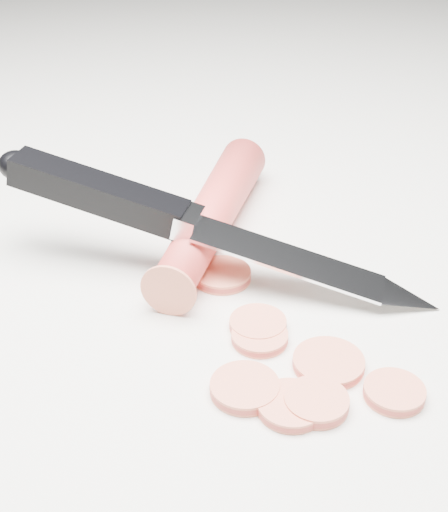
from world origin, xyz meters
TOP-DOWN VIEW (x-y plane):
  - ground at (0.00, 0.00)m, footprint 2.40×2.40m
  - carrot at (0.03, 0.07)m, footprint 0.15×0.15m
  - carrot_slice_0 at (0.00, -0.03)m, footprint 0.03×0.03m
  - carrot_slice_1 at (0.03, -0.11)m, footprint 0.03×0.03m
  - carrot_slice_2 at (-0.03, -0.07)m, footprint 0.04×0.04m
  - carrot_slice_3 at (-0.02, -0.09)m, footprint 0.03×0.03m
  - carrot_slice_4 at (0.02, -0.08)m, footprint 0.04×0.04m
  - carrot_slice_5 at (0.01, 0.02)m, footprint 0.04×0.04m
  - carrot_slice_6 at (-0.01, -0.10)m, footprint 0.03×0.03m
  - carrot_slice_7 at (-0.00, -0.04)m, footprint 0.03×0.03m
  - kitchen_knife at (0.01, 0.03)m, footprint 0.22×0.23m

SIDE VIEW (x-z plane):
  - ground at x=0.00m, z-range 0.00..0.00m
  - carrot_slice_7 at x=0.00m, z-range 0.00..0.01m
  - carrot_slice_4 at x=0.02m, z-range 0.00..0.01m
  - carrot_slice_3 at x=-0.02m, z-range 0.00..0.01m
  - carrot_slice_0 at x=0.00m, z-range 0.00..0.01m
  - carrot_slice_1 at x=0.03m, z-range 0.00..0.01m
  - carrot_slice_2 at x=-0.03m, z-range 0.00..0.01m
  - carrot_slice_5 at x=0.01m, z-range 0.00..0.01m
  - carrot_slice_6 at x=-0.01m, z-range 0.00..0.01m
  - carrot at x=0.03m, z-range 0.00..0.03m
  - kitchen_knife at x=0.01m, z-range 0.00..0.07m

